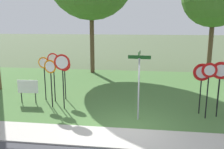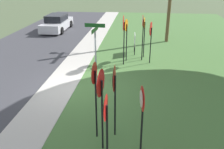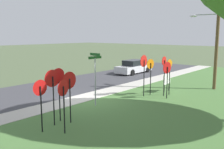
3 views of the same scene
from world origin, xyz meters
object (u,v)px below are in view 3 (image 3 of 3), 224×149
at_px(stop_sign_near_left, 164,68).
at_px(parked_hatchback_near, 134,67).
at_px(yield_sign_near_right, 40,94).
at_px(yield_sign_center, 59,82).
at_px(stop_sign_near_right, 150,69).
at_px(yield_sign_far_left, 53,84).
at_px(street_name_post, 95,75).
at_px(utility_pole, 215,33).
at_px(notice_board, 167,80).
at_px(stop_sign_far_left, 144,66).
at_px(stop_sign_far_center, 167,72).
at_px(stop_sign_far_right, 169,70).
at_px(yield_sign_far_right, 63,94).
at_px(yield_sign_near_left, 69,85).

distance_m(stop_sign_near_left, parked_hatchback_near, 10.54).
xyz_separation_m(yield_sign_near_right, yield_sign_center, (-1.37, -0.52, 0.22)).
distance_m(stop_sign_near_right, yield_sign_near_right, 8.70).
relative_size(stop_sign_near_right, yield_sign_far_left, 0.96).
xyz_separation_m(stop_sign_near_left, street_name_post, (4.54, -1.90, -0.08)).
height_order(utility_pole, notice_board, utility_pole).
bearing_deg(notice_board, utility_pole, 142.62).
xyz_separation_m(stop_sign_near_left, stop_sign_near_right, (0.20, -0.91, -0.13)).
bearing_deg(street_name_post, notice_board, 170.70).
bearing_deg(stop_sign_far_left, yield_sign_near_right, 0.43).
bearing_deg(stop_sign_far_left, yield_sign_far_left, -1.43).
height_order(stop_sign_far_center, stop_sign_far_right, stop_sign_far_right).
bearing_deg(yield_sign_center, stop_sign_far_center, 170.09).
relative_size(stop_sign_far_left, parked_hatchback_near, 0.59).
relative_size(yield_sign_far_right, utility_pole, 0.29).
bearing_deg(notice_board, street_name_post, -17.02).
relative_size(yield_sign_near_left, parked_hatchback_near, 0.52).
xyz_separation_m(stop_sign_far_left, yield_sign_far_left, (7.22, -0.12, -0.10)).
distance_m(yield_sign_center, street_name_post, 3.02).
bearing_deg(utility_pole, yield_sign_far_left, -12.79).
distance_m(yield_sign_far_left, yield_sign_far_right, 1.18).
relative_size(stop_sign_far_left, yield_sign_near_left, 1.14).
distance_m(stop_sign_far_left, yield_sign_far_left, 7.22).
xyz_separation_m(yield_sign_near_left, street_name_post, (-2.82, -1.05, 0.01)).
xyz_separation_m(stop_sign_far_center, notice_board, (-1.73, -0.89, -0.88)).
xyz_separation_m(yield_sign_near_right, notice_board, (-10.18, 0.45, -0.81)).
distance_m(stop_sign_far_center, stop_sign_far_right, 1.07).
relative_size(stop_sign_near_left, yield_sign_far_left, 1.04).
xyz_separation_m(yield_sign_far_left, yield_sign_far_right, (0.33, 1.11, -0.23)).
relative_size(stop_sign_far_right, yield_sign_near_left, 1.01).
distance_m(stop_sign_far_right, yield_sign_center, 8.23).
bearing_deg(yield_sign_far_right, notice_board, 172.40).
distance_m(stop_sign_near_right, utility_pole, 5.81).
xyz_separation_m(stop_sign_near_right, yield_sign_far_right, (8.20, 0.88, -0.08)).
bearing_deg(stop_sign_near_right, notice_board, 173.82).
distance_m(yield_sign_far_left, utility_pole, 12.99).
xyz_separation_m(stop_sign_far_left, street_name_post, (3.69, -0.88, -0.21)).
bearing_deg(stop_sign_near_right, street_name_post, -1.61).
height_order(stop_sign_far_left, utility_pole, utility_pole).
xyz_separation_m(yield_sign_far_right, street_name_post, (-3.86, -1.87, 0.13)).
bearing_deg(yield_sign_center, stop_sign_near_right, -179.10).
xyz_separation_m(stop_sign_far_right, street_name_post, (5.11, -2.00, 0.08)).
height_order(stop_sign_far_left, stop_sign_far_center, stop_sign_far_left).
distance_m(yield_sign_near_left, yield_sign_near_right, 1.54).
relative_size(yield_sign_far_right, parked_hatchback_near, 0.49).
relative_size(yield_sign_far_left, notice_board, 2.03).
xyz_separation_m(stop_sign_near_left, parked_hatchback_near, (-7.31, -7.50, -1.27)).
bearing_deg(notice_board, stop_sign_far_center, 24.33).
bearing_deg(yield_sign_far_left, yield_sign_near_right, 23.85).
bearing_deg(street_name_post, parked_hatchback_near, -149.96).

